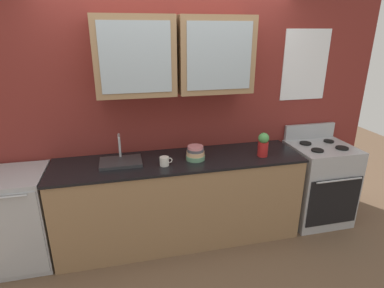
{
  "coord_description": "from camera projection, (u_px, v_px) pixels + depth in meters",
  "views": [
    {
      "loc": [
        -0.54,
        -2.86,
        2.15
      ],
      "look_at": [
        0.13,
        0.0,
        1.08
      ],
      "focal_mm": 29.13,
      "sensor_mm": 36.0,
      "label": 1
    }
  ],
  "objects": [
    {
      "name": "bowl_stack",
      "position": [
        195.0,
        153.0,
        3.13
      ],
      "size": [
        0.19,
        0.19,
        0.14
      ],
      "color": "#669972",
      "rests_on": "counter"
    },
    {
      "name": "cup_near_sink",
      "position": [
        165.0,
        161.0,
        3.0
      ],
      "size": [
        0.12,
        0.09,
        0.09
      ],
      "color": "silver",
      "rests_on": "counter"
    },
    {
      "name": "stove_range",
      "position": [
        318.0,
        183.0,
        3.66
      ],
      "size": [
        0.68,
        0.66,
        1.11
      ],
      "color": "#ADAFB5",
      "rests_on": "ground_plane"
    },
    {
      "name": "dishwasher",
      "position": [
        18.0,
        219.0,
        2.96
      ],
      "size": [
        0.59,
        0.63,
        0.93
      ],
      "color": "#ADAFB5",
      "rests_on": "ground_plane"
    },
    {
      "name": "ground_plane",
      "position": [
        181.0,
        236.0,
        3.47
      ],
      "size": [
        10.0,
        10.0,
        0.0
      ],
      "primitive_type": "plane",
      "color": "brown"
    },
    {
      "name": "sink_faucet",
      "position": [
        121.0,
        161.0,
        3.05
      ],
      "size": [
        0.4,
        0.29,
        0.28
      ],
      "color": "#2D2D30",
      "rests_on": "counter"
    },
    {
      "name": "back_wall_unit",
      "position": [
        173.0,
        97.0,
        3.25
      ],
      "size": [
        4.71,
        0.48,
        2.74
      ],
      "color": "maroon",
      "rests_on": "ground_plane"
    },
    {
      "name": "counter",
      "position": [
        180.0,
        200.0,
        3.31
      ],
      "size": [
        2.53,
        0.65,
        0.93
      ],
      "color": "#93704C",
      "rests_on": "ground_plane"
    },
    {
      "name": "vase",
      "position": [
        263.0,
        144.0,
        3.2
      ],
      "size": [
        0.11,
        0.11,
        0.25
      ],
      "color": "#B21E1E",
      "rests_on": "counter"
    }
  ]
}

